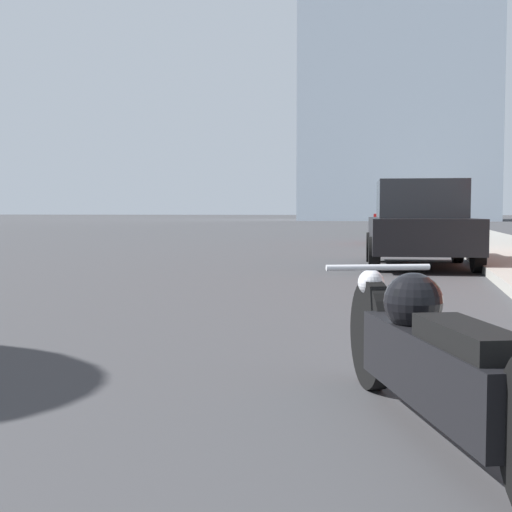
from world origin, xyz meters
TOP-DOWN VIEW (x-y plane):
  - sidewalk at (5.86, 40.00)m, footprint 2.63×240.00m
  - motorcycle at (3.43, 4.71)m, footprint 1.09×2.61m
  - parked_car_black at (3.51, 15.42)m, footprint 2.21×4.17m
  - parked_car_red at (3.16, 25.55)m, footprint 2.03×4.07m
  - parked_car_green at (3.22, 37.69)m, footprint 2.25×4.70m

SIDE VIEW (x-z plane):
  - sidewalk at x=5.86m, z-range 0.00..0.15m
  - motorcycle at x=3.43m, z-range 0.00..0.77m
  - parked_car_black at x=3.51m, z-range -0.01..1.65m
  - parked_car_red at x=3.16m, z-range 0.01..1.63m
  - parked_car_green at x=3.22m, z-range 0.01..1.71m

